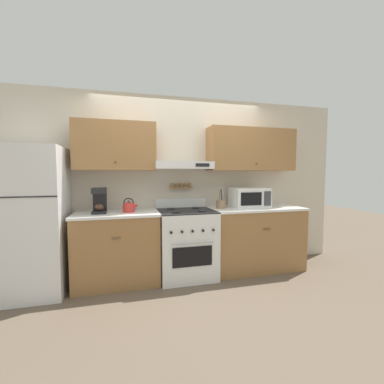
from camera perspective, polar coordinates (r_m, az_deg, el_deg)
The scene contains 10 objects.
ground_plane at distance 3.50m, azimuth -0.03°, elevation -19.99°, with size 16.00×16.00×0.00m, color brown.
wall_back at distance 3.82m, azimuth -1.57°, elevation 4.35°, with size 5.20×0.46×2.55m.
counter_left at distance 3.56m, azimuth -16.27°, elevation -11.74°, with size 1.07×0.68×0.93m.
counter_right at distance 4.03m, azimuth 13.76°, elevation -9.83°, with size 1.38×0.68×0.93m.
stove_range at distance 3.63m, azimuth -1.34°, elevation -11.26°, with size 0.76×0.72×1.06m.
refrigerator at distance 3.59m, azimuth -32.62°, elevation -5.44°, with size 0.82×0.76×1.74m.
tea_kettle at distance 3.45m, azimuth -13.85°, elevation -3.17°, with size 0.20×0.15×0.19m.
coffee_maker at distance 3.49m, azimuth -19.86°, elevation -1.67°, with size 0.17×0.26×0.32m.
microwave at distance 3.90m, azimuth 12.63°, elevation -1.23°, with size 0.53×0.37×0.29m.
utensil_crock at distance 3.70m, azimuth 6.46°, elevation -2.65°, with size 0.13×0.13×0.28m.
Camera 1 is at (-0.82, -3.08, 1.43)m, focal length 24.00 mm.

